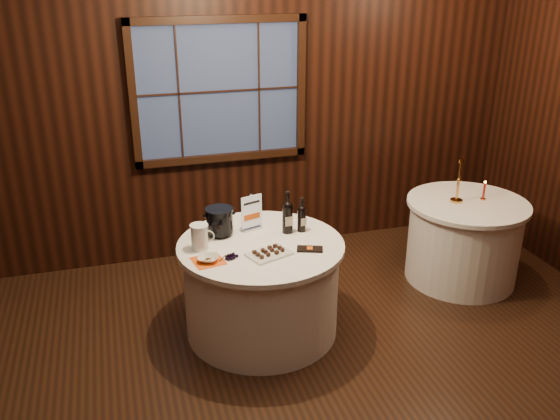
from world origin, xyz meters
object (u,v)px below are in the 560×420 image
object	(u,v)px
side_table	(463,240)
port_bottle_right	(302,217)
brass_candlestick	(458,187)
red_candle	(484,192)
ice_bucket	(220,221)
chocolate_plate	(269,253)
sign_stand	(251,218)
chocolate_box	(310,249)
grape_bunch	(232,257)
port_bottle_left	(288,215)
main_table	(261,287)
glass_pitcher	(200,237)
cracker_bowl	(208,258)

from	to	relation	value
side_table	port_bottle_right	bearing A→B (deg)	-173.90
brass_candlestick	red_candle	world-z (taller)	brass_candlestick
ice_bucket	chocolate_plate	bearing A→B (deg)	-57.79
sign_stand	chocolate_box	distance (m)	0.59
chocolate_box	grape_bunch	bearing A→B (deg)	-162.14
port_bottle_left	red_candle	world-z (taller)	port_bottle_left
main_table	grape_bunch	world-z (taller)	grape_bunch
ice_bucket	chocolate_box	bearing A→B (deg)	-37.17
side_table	red_candle	xyz separation A→B (m)	(0.15, 0.01, 0.45)
sign_stand	red_candle	distance (m)	2.16
sign_stand	side_table	bearing A→B (deg)	-17.49
port_bottle_left	brass_candlestick	size ratio (longest dim) A/B	0.87
chocolate_plate	chocolate_box	bearing A→B (deg)	-1.18
main_table	ice_bucket	distance (m)	0.61
grape_bunch	chocolate_plate	bearing A→B (deg)	-2.89
port_bottle_right	grape_bunch	world-z (taller)	port_bottle_right
grape_bunch	red_candle	distance (m)	2.47
ice_bucket	glass_pitcher	bearing A→B (deg)	-133.87
port_bottle_left	ice_bucket	world-z (taller)	port_bottle_left
side_table	chocolate_box	world-z (taller)	chocolate_box
ice_bucket	grape_bunch	size ratio (longest dim) A/B	1.38
main_table	ice_bucket	size ratio (longest dim) A/B	5.71
port_bottle_left	glass_pitcher	distance (m)	0.72
side_table	port_bottle_left	bearing A→B (deg)	-174.52
port_bottle_right	red_candle	distance (m)	1.79
port_bottle_left	glass_pitcher	xyz separation A→B (m)	(-0.71, -0.10, -0.05)
sign_stand	cracker_bowl	world-z (taller)	sign_stand
side_table	cracker_bowl	xyz separation A→B (m)	(-2.44, -0.48, 0.40)
port_bottle_left	glass_pitcher	world-z (taller)	port_bottle_left
sign_stand	brass_candlestick	xyz separation A→B (m)	(1.90, 0.07, 0.04)
sign_stand	ice_bucket	size ratio (longest dim) A/B	1.35
glass_pitcher	main_table	bearing A→B (deg)	8.32
chocolate_plate	glass_pitcher	bearing A→B (deg)	152.20
port_bottle_left	chocolate_box	xyz separation A→B (m)	(0.07, -0.35, -0.14)
grape_bunch	main_table	bearing A→B (deg)	35.99
main_table	port_bottle_right	xyz separation A→B (m)	(0.37, 0.13, 0.50)
chocolate_box	main_table	bearing A→B (deg)	166.10
brass_candlestick	chocolate_plate	bearing A→B (deg)	-163.99
port_bottle_right	red_candle	bearing A→B (deg)	-6.23
glass_pitcher	cracker_bowl	bearing A→B (deg)	-71.59
port_bottle_right	brass_candlestick	xyz separation A→B (m)	(1.53, 0.21, 0.02)
cracker_bowl	red_candle	distance (m)	2.63
glass_pitcher	sign_stand	bearing A→B (deg)	40.07
port_bottle_left	chocolate_plate	distance (m)	0.44
grape_bunch	cracker_bowl	bearing A→B (deg)	174.47
red_candle	grape_bunch	bearing A→B (deg)	-168.33
sign_stand	cracker_bowl	bearing A→B (deg)	-152.36
port_bottle_right	grape_bunch	xyz separation A→B (m)	(-0.64, -0.32, -0.10)
port_bottle_right	cracker_bowl	world-z (taller)	port_bottle_right
side_table	glass_pitcher	size ratio (longest dim) A/B	5.53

